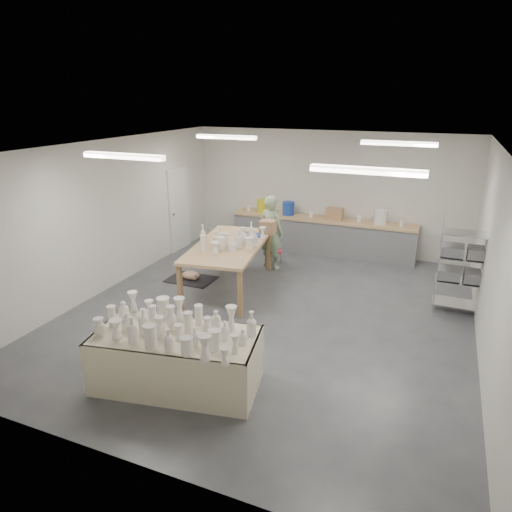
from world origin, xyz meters
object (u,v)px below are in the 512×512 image
at_px(potter, 271,232).
at_px(red_stool, 275,252).
at_px(drying_table, 176,357).
at_px(work_table, 233,244).

height_order(potter, red_stool, potter).
height_order(drying_table, work_table, work_table).
distance_m(work_table, potter, 1.43).
xyz_separation_m(drying_table, red_stool, (-0.42, 5.04, -0.16)).
relative_size(drying_table, potter, 1.39).
bearing_deg(work_table, red_stool, 71.16).
height_order(work_table, potter, potter).
xyz_separation_m(potter, red_stool, (-0.00, 0.27, -0.57)).
bearing_deg(red_stool, potter, -90.00).
distance_m(potter, red_stool, 0.63).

